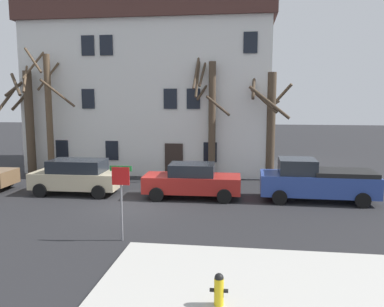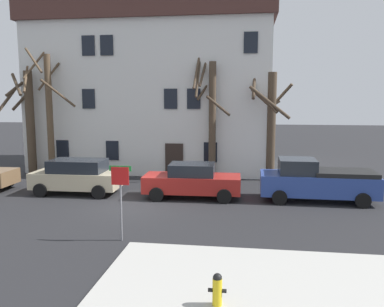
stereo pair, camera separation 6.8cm
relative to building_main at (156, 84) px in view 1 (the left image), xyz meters
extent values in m
plane|color=#262628|center=(1.32, -11.09, -5.83)|extent=(120.00, 120.00, 0.00)
cube|color=#B7B5AD|center=(6.69, -18.90, -5.77)|extent=(8.01, 6.58, 0.12)
cube|color=white|center=(0.00, 0.00, -1.03)|extent=(15.66, 8.39, 9.60)
cube|color=#4C2D28|center=(0.00, 0.00, 4.73)|extent=(16.16, 8.89, 1.92)
cube|color=#2D231E|center=(2.06, -4.24, -4.78)|extent=(1.10, 0.12, 2.10)
cube|color=black|center=(-5.16, -4.23, -4.23)|extent=(0.80, 0.08, 1.20)
cube|color=black|center=(-1.87, -4.23, -4.23)|extent=(0.80, 0.08, 1.20)
cube|color=black|center=(4.28, -4.23, -4.23)|extent=(0.80, 0.08, 1.20)
cube|color=black|center=(-3.31, -4.23, -1.03)|extent=(0.80, 0.08, 1.20)
cube|color=black|center=(1.86, -4.23, -1.03)|extent=(0.80, 0.08, 1.20)
cube|color=black|center=(3.26, -4.23, -1.03)|extent=(0.80, 0.08, 1.20)
cube|color=black|center=(-3.21, -4.23, 2.17)|extent=(0.80, 0.08, 1.20)
cube|color=black|center=(-2.04, -4.23, 2.17)|extent=(0.80, 0.08, 1.20)
cube|color=black|center=(6.57, -4.23, 2.17)|extent=(0.80, 0.08, 1.20)
cylinder|color=#4C3D2D|center=(-6.96, -4.75, -2.58)|extent=(0.53, 0.53, 6.51)
cylinder|color=#4C3D2D|center=(-7.51, -4.09, -0.78)|extent=(1.53, 1.33, 2.02)
cylinder|color=#4C3D2D|center=(-7.80, -4.39, -0.21)|extent=(0.93, 1.85, 1.43)
cylinder|color=#4C3D2D|center=(-7.42, -5.26, -0.17)|extent=(1.24, 1.13, 1.42)
cylinder|color=#4C3D2D|center=(-8.29, -4.91, -1.05)|extent=(0.51, 2.76, 1.73)
cylinder|color=brown|center=(-5.48, -5.07, -2.11)|extent=(0.39, 0.39, 7.44)
cylinder|color=brown|center=(-6.36, -4.70, 1.18)|extent=(0.91, 1.91, 2.13)
cylinder|color=brown|center=(-5.72, -4.48, 0.32)|extent=(1.34, 0.66, 1.76)
cylinder|color=brown|center=(-4.57, -5.64, -0.73)|extent=(1.29, 1.97, 1.63)
cylinder|color=brown|center=(-5.94, -5.79, 1.19)|extent=(1.58, 1.07, 1.56)
cylinder|color=brown|center=(-6.60, -5.59, 0.14)|extent=(1.18, 2.36, 1.72)
cylinder|color=#4C3D2D|center=(4.42, -4.62, -2.37)|extent=(0.42, 0.42, 6.93)
cylinder|color=#4C3D2D|center=(4.81, -5.24, -1.44)|extent=(1.39, 0.95, 1.19)
cylinder|color=#4C3D2D|center=(3.58, -4.60, 0.40)|extent=(0.21, 1.80, 2.76)
cylinder|color=#4C3D2D|center=(3.87, -4.48, 0.52)|extent=(0.46, 1.26, 1.76)
cylinder|color=#4C3D2D|center=(3.96, -4.22, -0.39)|extent=(1.00, 1.09, 1.51)
cylinder|color=#4C3D2D|center=(3.52, -4.52, 0.80)|extent=(0.37, 1.93, 2.60)
cylinder|color=#4C3D2D|center=(7.85, -4.14, -2.67)|extent=(0.52, 0.52, 6.32)
cylinder|color=#4C3D2D|center=(7.60, -3.39, -1.64)|extent=(1.66, 0.70, 1.12)
cylinder|color=#4C3D2D|center=(7.66, -5.25, -1.24)|extent=(2.35, 0.57, 1.89)
cylinder|color=#4C3D2D|center=(7.39, -4.83, -1.15)|extent=(1.58, 1.13, 1.43)
cylinder|color=#4C3D2D|center=(6.83, -4.07, 0.17)|extent=(0.33, 2.20, 2.51)
cylinder|color=#4C3D2D|center=(8.32, -3.47, -1.00)|extent=(1.54, 1.16, 1.75)
cylinder|color=black|center=(-6.48, -8.08, -5.49)|extent=(0.68, 0.23, 0.68)
cube|color=#C6B793|center=(-2.09, -9.04, -5.11)|extent=(4.40, 1.90, 0.81)
cube|color=#1E232B|center=(-2.00, -9.04, -4.39)|extent=(2.74, 1.66, 0.62)
cylinder|color=black|center=(-3.56, -9.98, -5.49)|extent=(0.68, 0.23, 0.68)
cylinder|color=black|center=(-3.59, -8.13, -5.49)|extent=(0.68, 0.23, 0.68)
cylinder|color=black|center=(-0.59, -9.94, -5.49)|extent=(0.68, 0.23, 0.68)
cylinder|color=black|center=(-0.61, -8.10, -5.49)|extent=(0.68, 0.23, 0.68)
cube|color=#AD231E|center=(3.84, -9.10, -5.12)|extent=(4.71, 1.90, 0.80)
cube|color=#1E232B|center=(3.84, -9.10, -4.43)|extent=(2.18, 1.61, 0.58)
cylinder|color=black|center=(2.28, -10.03, -5.49)|extent=(0.69, 0.24, 0.68)
cylinder|color=black|center=(2.24, -8.27, -5.49)|extent=(0.69, 0.24, 0.68)
cylinder|color=black|center=(5.45, -9.94, -5.49)|extent=(0.69, 0.24, 0.68)
cylinder|color=black|center=(5.40, -8.18, -5.49)|extent=(0.69, 0.24, 0.68)
cube|color=#2D4799|center=(9.77, -8.85, -5.03)|extent=(5.32, 2.05, 0.97)
cube|color=#1E232B|center=(8.82, -8.84, -4.19)|extent=(1.72, 1.76, 0.70)
cube|color=black|center=(10.94, -8.87, -4.44)|extent=(2.78, 1.93, 0.20)
cylinder|color=black|center=(7.96, -9.82, -5.49)|extent=(0.68, 0.23, 0.68)
cylinder|color=black|center=(7.99, -7.84, -5.49)|extent=(0.68, 0.23, 0.68)
cylinder|color=black|center=(11.56, -9.87, -5.49)|extent=(0.68, 0.23, 0.68)
cylinder|color=black|center=(11.58, -7.89, -5.49)|extent=(0.68, 0.23, 0.68)
cylinder|color=gold|center=(5.82, -19.16, -5.40)|extent=(0.22, 0.22, 0.63)
sphere|color=black|center=(5.82, -19.16, -5.06)|extent=(0.21, 0.21, 0.21)
cylinder|color=black|center=(5.66, -19.16, -5.37)|extent=(0.10, 0.09, 0.09)
cylinder|color=black|center=(5.98, -19.16, -5.37)|extent=(0.10, 0.09, 0.09)
cylinder|color=slate|center=(2.27, -15.19, -4.57)|extent=(0.07, 0.07, 2.53)
cube|color=red|center=(2.27, -15.21, -3.60)|extent=(0.60, 0.03, 0.60)
cube|color=#1E8C38|center=(2.27, -15.17, -3.35)|extent=(0.76, 0.02, 0.18)
torus|color=black|center=(-4.73, -4.25, -5.48)|extent=(0.71, 0.08, 0.71)
torus|color=black|center=(-5.77, -4.29, -5.48)|extent=(0.71, 0.08, 0.71)
cylinder|color=#1E4C8C|center=(-5.25, -4.27, -5.26)|extent=(1.00, 0.08, 0.19)
cylinder|color=#1E4C8C|center=(-5.45, -4.28, -5.03)|extent=(0.09, 0.04, 0.45)
camera|label=1|loc=(6.33, -27.49, -1.08)|focal=36.52mm
camera|label=2|loc=(6.40, -27.48, -1.08)|focal=36.52mm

